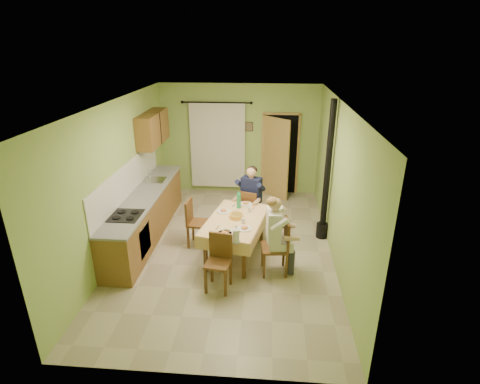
# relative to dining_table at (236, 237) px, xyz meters

# --- Properties ---
(floor) EXTENTS (4.00, 6.00, 0.01)m
(floor) POSITION_rel_dining_table_xyz_m (-0.20, 0.25, -0.38)
(floor) COLOR tan
(floor) RESTS_ON ground
(room_shell) EXTENTS (4.04, 6.04, 2.82)m
(room_shell) POSITION_rel_dining_table_xyz_m (-0.20, 0.25, 1.44)
(room_shell) COLOR #9BBE61
(room_shell) RESTS_ON ground
(kitchen_run) EXTENTS (0.64, 3.64, 1.56)m
(kitchen_run) POSITION_rel_dining_table_xyz_m (-1.90, 0.65, 0.10)
(kitchen_run) COLOR brown
(kitchen_run) RESTS_ON ground
(upper_cabinets) EXTENTS (0.35, 1.40, 0.70)m
(upper_cabinets) POSITION_rel_dining_table_xyz_m (-2.02, 1.95, 1.57)
(upper_cabinets) COLOR brown
(upper_cabinets) RESTS_ON room_shell
(curtain) EXTENTS (1.70, 0.07, 2.22)m
(curtain) POSITION_rel_dining_table_xyz_m (-0.75, 3.15, 0.88)
(curtain) COLOR black
(curtain) RESTS_ON ground
(doorway) EXTENTS (0.96, 0.61, 2.15)m
(doorway) POSITION_rel_dining_table_xyz_m (0.80, 3.09, 0.67)
(doorway) COLOR black
(doorway) RESTS_ON ground
(dining_table) EXTENTS (1.26, 1.75, 0.76)m
(dining_table) POSITION_rel_dining_table_xyz_m (0.00, 0.00, 0.00)
(dining_table) COLOR #EABA7A
(dining_table) RESTS_ON ground
(tableware) EXTENTS (0.69, 1.67, 0.33)m
(tableware) POSITION_rel_dining_table_xyz_m (0.01, -0.09, 0.43)
(tableware) COLOR white
(tableware) RESTS_ON dining_table
(chair_far) EXTENTS (0.48, 0.48, 0.93)m
(chair_far) POSITION_rel_dining_table_xyz_m (0.22, 1.02, -0.09)
(chair_far) COLOR brown
(chair_far) RESTS_ON ground
(chair_near) EXTENTS (0.44, 0.44, 0.94)m
(chair_near) POSITION_rel_dining_table_xyz_m (-0.18, -1.03, -0.09)
(chair_near) COLOR brown
(chair_near) RESTS_ON ground
(chair_right) EXTENTS (0.48, 0.48, 1.00)m
(chair_right) POSITION_rel_dining_table_xyz_m (0.73, -0.48, -0.09)
(chair_right) COLOR brown
(chair_right) RESTS_ON ground
(chair_left) EXTENTS (0.43, 0.43, 0.95)m
(chair_left) POSITION_rel_dining_table_xyz_m (-0.77, 0.33, -0.09)
(chair_left) COLOR brown
(chair_left) RESTS_ON ground
(man_far) EXTENTS (0.65, 0.58, 1.39)m
(man_far) POSITION_rel_dining_table_xyz_m (0.22, 1.03, 0.50)
(man_far) COLOR #141938
(man_far) RESTS_ON chair_far
(man_right) EXTENTS (0.49, 0.61, 1.39)m
(man_right) POSITION_rel_dining_table_xyz_m (0.72, -0.48, 0.50)
(man_right) COLOR silver
(man_right) RESTS_ON chair_right
(stove_flue) EXTENTS (0.24, 0.24, 2.80)m
(stove_flue) POSITION_rel_dining_table_xyz_m (1.70, 0.85, 0.64)
(stove_flue) COLOR black
(stove_flue) RESTS_ON ground
(picture_back) EXTENTS (0.19, 0.03, 0.23)m
(picture_back) POSITION_rel_dining_table_xyz_m (0.05, 3.22, 1.37)
(picture_back) COLOR black
(picture_back) RESTS_ON room_shell
(picture_right) EXTENTS (0.03, 0.31, 0.21)m
(picture_right) POSITION_rel_dining_table_xyz_m (1.77, 1.45, 1.47)
(picture_right) COLOR brown
(picture_right) RESTS_ON room_shell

